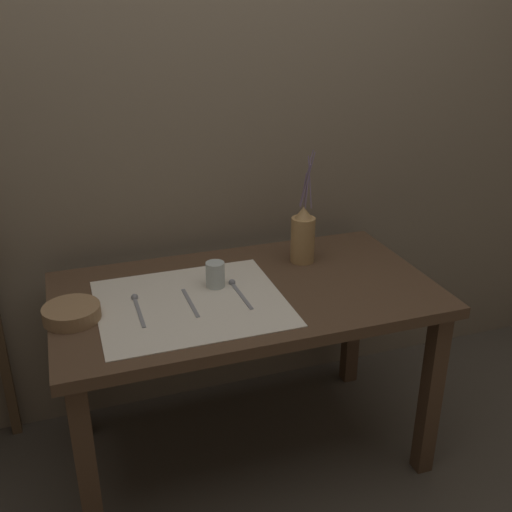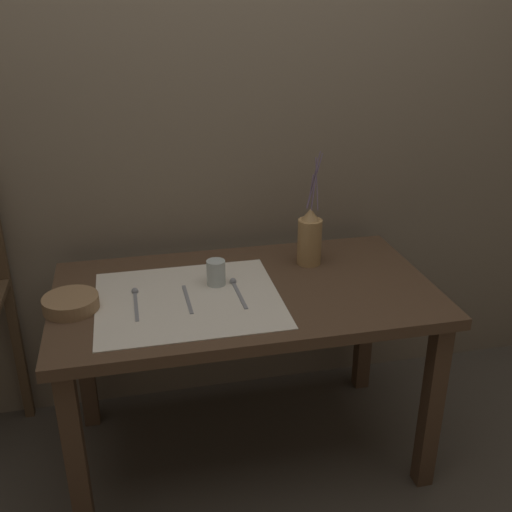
{
  "view_description": "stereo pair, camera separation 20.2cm",
  "coord_description": "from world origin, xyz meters",
  "views": [
    {
      "loc": [
        -0.56,
        -1.76,
        1.64
      ],
      "look_at": [
        0.04,
        0.0,
        0.83
      ],
      "focal_mm": 42.0,
      "sensor_mm": 36.0,
      "label": 1
    },
    {
      "loc": [
        -0.37,
        -1.81,
        1.64
      ],
      "look_at": [
        0.04,
        0.0,
        0.83
      ],
      "focal_mm": 42.0,
      "sensor_mm": 36.0,
      "label": 2
    }
  ],
  "objects": [
    {
      "name": "ground_plane",
      "position": [
        0.0,
        0.0,
        0.0
      ],
      "size": [
        12.0,
        12.0,
        0.0
      ],
      "primitive_type": "plane",
      "color": "#473F35"
    },
    {
      "name": "stone_wall_back",
      "position": [
        0.0,
        0.47,
        1.2
      ],
      "size": [
        7.0,
        0.06,
        2.4
      ],
      "color": "#7A6B56",
      "rests_on": "ground_plane"
    },
    {
      "name": "wooden_table",
      "position": [
        0.0,
        0.0,
        0.61
      ],
      "size": [
        1.31,
        0.73,
        0.71
      ],
      "color": "#4C3523",
      "rests_on": "ground_plane"
    },
    {
      "name": "linen_cloth",
      "position": [
        -0.2,
        -0.04,
        0.71
      ],
      "size": [
        0.61,
        0.53,
        0.0
      ],
      "color": "beige",
      "rests_on": "wooden_table"
    },
    {
      "name": "pitcher_with_flowers",
      "position": [
        0.28,
        0.16,
        0.81
      ],
      "size": [
        0.09,
        0.09,
        0.43
      ],
      "color": "#A87F4C",
      "rests_on": "wooden_table"
    },
    {
      "name": "wooden_bowl",
      "position": [
        -0.58,
        -0.02,
        0.73
      ],
      "size": [
        0.18,
        0.18,
        0.05
      ],
      "color": "#8E6B47",
      "rests_on": "wooden_table"
    },
    {
      "name": "glass_tumbler_near",
      "position": [
        -0.09,
        0.05,
        0.75
      ],
      "size": [
        0.07,
        0.07,
        0.09
      ],
      "color": "#B7C1BC",
      "rests_on": "wooden_table"
    },
    {
      "name": "spoon_inner",
      "position": [
        -0.37,
        0.01,
        0.71
      ],
      "size": [
        0.02,
        0.21,
        0.02
      ],
      "color": "gray",
      "rests_on": "wooden_table"
    },
    {
      "name": "knife_center",
      "position": [
        -0.2,
        -0.04,
        0.71
      ],
      "size": [
        0.02,
        0.2,
        0.0
      ],
      "color": "gray",
      "rests_on": "wooden_table"
    },
    {
      "name": "spoon_outer",
      "position": [
        -0.03,
        0.01,
        0.71
      ],
      "size": [
        0.02,
        0.21,
        0.02
      ],
      "color": "gray",
      "rests_on": "wooden_table"
    }
  ]
}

